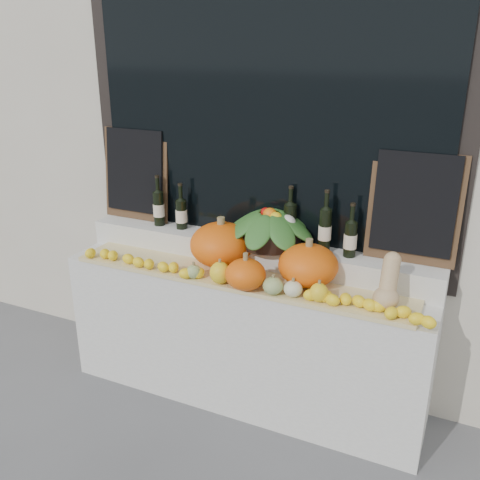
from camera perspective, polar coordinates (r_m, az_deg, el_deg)
name	(u,v)px	position (r m, az deg, el deg)	size (l,w,h in m)	color
storefront_facade	(292,35)	(3.66, 5.59, 20.97)	(7.00, 0.94, 4.50)	beige
display_sill	(245,335)	(3.49, 0.52, -10.10)	(2.30, 0.55, 0.88)	silver
rear_tier	(255,252)	(3.38, 1.60, -1.30)	(2.30, 0.25, 0.16)	silver
straw_bedding	(236,279)	(3.17, -0.38, -4.13)	(2.10, 0.32, 0.03)	tan
pumpkin_left	(221,245)	(3.28, -2.02, -0.49)	(0.39, 0.39, 0.27)	orange
pumpkin_right	(308,265)	(3.05, 7.28, -2.69)	(0.34, 0.34, 0.24)	orange
pumpkin_center	(246,274)	(2.99, 0.59, -3.68)	(0.23, 0.23, 0.18)	orange
butternut_squash	(388,285)	(2.88, 15.53, -4.62)	(0.14, 0.20, 0.29)	tan
decorative_gourds	(256,281)	(2.99, 1.74, -4.45)	(0.85, 0.13, 0.15)	#3A6D20
lemon_heap	(228,279)	(3.06, -1.26, -4.17)	(2.20, 0.16, 0.06)	yellow
produce_bowl	(270,226)	(3.26, 3.19, 1.49)	(0.59, 0.59, 0.24)	black
wine_bottle_far_left	(159,208)	(3.63, -8.66, 3.41)	(0.08, 0.08, 0.34)	black
wine_bottle_near_left	(181,214)	(3.55, -6.28, 2.81)	(0.08, 0.08, 0.31)	black
wine_bottle_tall	(290,223)	(3.27, 5.34, 1.79)	(0.08, 0.08, 0.36)	black
wine_bottle_near_right	(325,230)	(3.15, 9.05, 1.06)	(0.08, 0.08, 0.38)	black
wine_bottle_far_right	(350,239)	(3.13, 11.69, 0.15)	(0.08, 0.08, 0.32)	black
chalkboard_left	(135,173)	(3.74, -11.10, 7.02)	(0.50, 0.09, 0.62)	#4C331E
chalkboard_right	(414,206)	(3.08, 18.11, 3.42)	(0.50, 0.09, 0.62)	#4C331E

